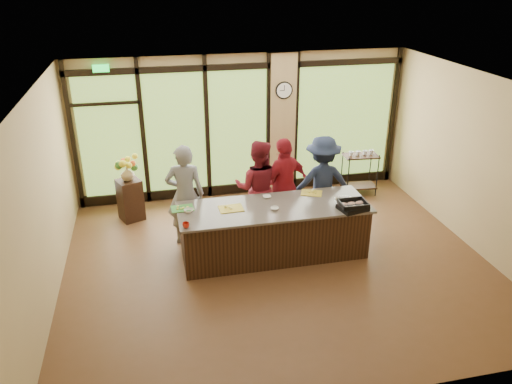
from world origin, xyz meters
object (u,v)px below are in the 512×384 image
bar_cart (360,168)px  cook_left (185,195)px  cook_right (322,183)px  roasting_pan (353,207)px  island_base (274,232)px  flower_stand (130,200)px

bar_cart → cook_left: bearing=-157.0°
cook_right → roasting_pan: bearing=98.0°
island_base → cook_left: size_ratio=1.68×
cook_left → cook_right: bearing=-172.0°
cook_right → bar_cart: bearing=-133.7°
island_base → bar_cart: size_ratio=3.11×
cook_left → bar_cart: 4.07m
roasting_pan → bar_cart: bearing=50.9°
island_base → bar_cart: 3.19m
island_base → flower_stand: island_base is taller
roasting_pan → flower_stand: size_ratio=0.54×
flower_stand → bar_cart: (4.84, 0.15, 0.18)m
island_base → cook_right: (1.14, 0.84, 0.45)m
cook_left → cook_right: 2.55m
cook_right → flower_stand: 3.72m
cook_right → cook_left: bearing=5.1°
flower_stand → bar_cart: bar_cart is taller
cook_right → flower_stand: cook_right is taller
flower_stand → island_base: bearing=-61.1°
island_base → roasting_pan: bearing=-17.9°
cook_right → flower_stand: size_ratio=2.16×
island_base → flower_stand: 3.06m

